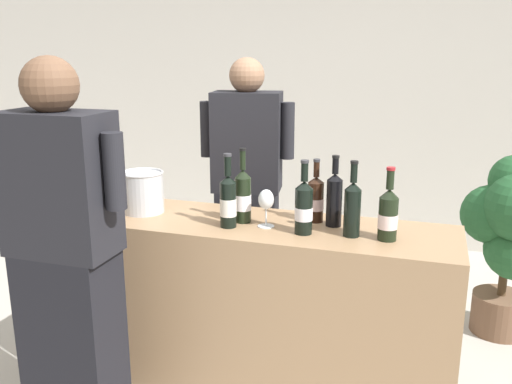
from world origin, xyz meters
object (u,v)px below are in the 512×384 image
wine_bottle_2 (352,207)px  person_server (247,204)px  person_guest (67,275)px  wine_bottle_5 (316,199)px  wine_bottle_0 (334,198)px  wine_bottle_6 (228,201)px  wine_glass (266,201)px  wine_bottle_1 (388,214)px  wine_bottle_3 (243,196)px  wine_bottle_4 (304,207)px  ice_bucket (143,192)px

wine_bottle_2 → person_server: (-0.71, 0.68, -0.23)m
person_guest → wine_bottle_5: bearing=40.2°
wine_bottle_0 → wine_bottle_6: size_ratio=0.97×
wine_glass → wine_bottle_2: bearing=-1.4°
wine_bottle_1 → wine_bottle_5: 0.38m
person_server → wine_bottle_5: bearing=-45.2°
wine_bottle_6 → wine_bottle_5: bearing=29.3°
wine_glass → wine_bottle_3: bearing=164.0°
wine_bottle_1 → wine_bottle_2: size_ratio=0.95×
wine_bottle_4 → wine_bottle_6: (-0.35, -0.01, 0.00)m
wine_bottle_2 → wine_bottle_6: (-0.56, -0.04, -0.01)m
wine_bottle_0 → person_guest: size_ratio=0.20×
wine_bottle_4 → person_guest: (-0.85, -0.54, -0.22)m
wine_bottle_6 → person_server: person_server is taller
wine_bottle_1 → wine_bottle_6: 0.71m
ice_bucket → person_server: 0.75m
wine_bottle_2 → wine_bottle_4: bearing=-171.6°
wine_glass → ice_bucket: bearing=176.8°
wine_bottle_2 → wine_bottle_3: size_ratio=0.95×
wine_bottle_5 → wine_bottle_0: bearing=-22.6°
person_guest → ice_bucket: bearing=89.1°
wine_bottle_2 → ice_bucket: (-1.04, 0.05, -0.03)m
wine_bottle_5 → wine_bottle_3: bearing=-160.7°
wine_bottle_5 → wine_glass: size_ratio=1.71×
person_guest → wine_bottle_6: bearing=46.4°
wine_bottle_0 → wine_bottle_2: wine_bottle_2 is taller
wine_bottle_2 → person_server: 1.01m
wine_bottle_0 → wine_bottle_4: size_ratio=1.00×
person_guest → wine_bottle_4: bearing=32.4°
wine_bottle_1 → wine_bottle_5: bearing=155.0°
wine_bottle_0 → wine_bottle_6: 0.48m
wine_bottle_1 → person_server: size_ratio=0.19×
wine_bottle_5 → person_server: bearing=134.8°
wine_bottle_2 → person_guest: bearing=-151.7°
wine_bottle_0 → wine_bottle_3: (-0.42, -0.07, -0.01)m
wine_bottle_3 → ice_bucket: 0.53m
wine_bottle_3 → wine_glass: (0.12, -0.04, -0.00)m
wine_bottle_4 → person_guest: person_guest is taller
wine_bottle_3 → wine_bottle_5: (0.32, 0.11, -0.02)m
wine_bottle_0 → wine_bottle_6: (-0.46, -0.16, -0.01)m
person_server → wine_bottle_6: bearing=-77.9°
wine_bottle_0 → person_server: person_server is taller
wine_bottle_2 → wine_glass: 0.39m
wine_glass → wine_bottle_4: bearing=-12.3°
wine_bottle_3 → ice_bucket: (-0.53, 0.00, -0.02)m
wine_bottle_0 → ice_bucket: wine_bottle_0 is taller
wine_bottle_1 → person_guest: (-1.20, -0.56, -0.21)m
ice_bucket → wine_bottle_3: bearing=-0.1°
wine_bottle_4 → ice_bucket: (-0.84, 0.08, -0.02)m
wine_bottle_1 → wine_bottle_3: size_ratio=0.90×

